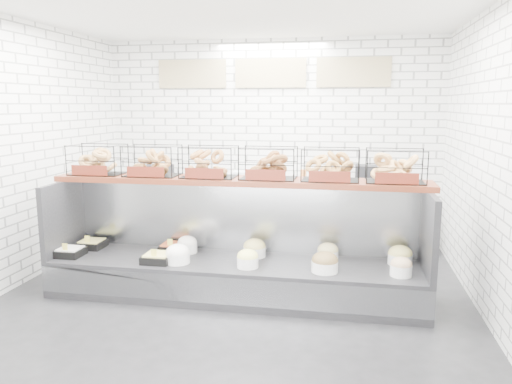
# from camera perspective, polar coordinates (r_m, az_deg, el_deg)

# --- Properties ---
(ground) EXTENTS (5.50, 5.50, 0.00)m
(ground) POSITION_cam_1_polar(r_m,az_deg,el_deg) (5.27, -3.18, -12.91)
(ground) COLOR black
(ground) RESTS_ON ground
(room_shell) EXTENTS (5.02, 5.51, 3.01)m
(room_shell) POSITION_cam_1_polar(r_m,az_deg,el_deg) (5.44, -1.87, 10.08)
(room_shell) COLOR white
(room_shell) RESTS_ON ground
(display_case) EXTENTS (4.00, 0.90, 1.20)m
(display_case) POSITION_cam_1_polar(r_m,az_deg,el_deg) (5.46, -2.21, -8.39)
(display_case) COLOR black
(display_case) RESTS_ON ground
(bagel_shelf) EXTENTS (4.10, 0.50, 0.40)m
(bagel_shelf) POSITION_cam_1_polar(r_m,az_deg,el_deg) (5.40, -2.02, 2.95)
(bagel_shelf) COLOR #511E11
(bagel_shelf) RESTS_ON display_case
(prep_counter) EXTENTS (4.00, 0.60, 1.20)m
(prep_counter) POSITION_cam_1_polar(r_m,az_deg,el_deg) (7.41, 1.18, -2.31)
(prep_counter) COLOR #93969B
(prep_counter) RESTS_ON ground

